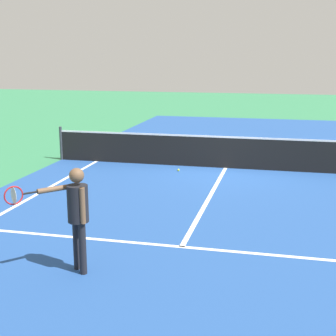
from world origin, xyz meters
TOP-DOWN VIEW (x-y plane):
  - ground_plane at (0.00, 0.00)m, footprint 60.00×60.00m
  - court_surface_inbounds at (0.00, 0.00)m, footprint 10.62×24.40m
  - line_service_near at (0.00, -6.40)m, footprint 8.22×0.10m
  - line_center_service at (0.00, -3.20)m, footprint 0.10×6.40m
  - net at (0.00, 0.00)m, footprint 10.71×0.09m
  - player_near at (-1.36, -7.75)m, footprint 1.00×0.83m
  - tennis_ball_near_net at (-1.29, -0.73)m, footprint 0.07×0.07m

SIDE VIEW (x-z plane):
  - ground_plane at x=0.00m, z-range 0.00..0.00m
  - court_surface_inbounds at x=0.00m, z-range 0.00..0.00m
  - line_service_near at x=0.00m, z-range 0.00..0.01m
  - line_center_service at x=0.00m, z-range 0.00..0.01m
  - tennis_ball_near_net at x=-1.29m, z-range 0.00..0.07m
  - net at x=0.00m, z-range -0.04..1.03m
  - player_near at x=-1.36m, z-range 0.20..1.86m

